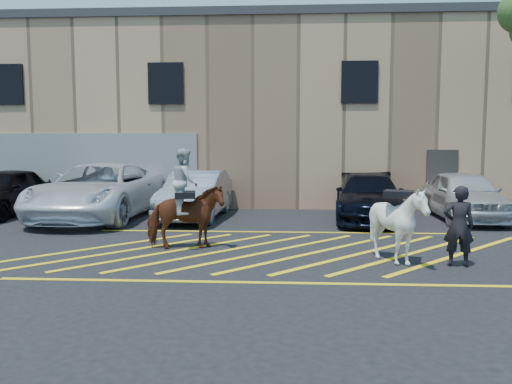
# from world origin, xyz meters

# --- Properties ---
(ground) EXTENTS (90.00, 90.00, 0.00)m
(ground) POSITION_xyz_m (0.00, 0.00, 0.00)
(ground) COLOR black
(ground) RESTS_ON ground
(car_black_suv) EXTENTS (1.90, 4.73, 1.61)m
(car_black_suv) POSITION_xyz_m (-9.16, 4.88, 0.81)
(car_black_suv) COLOR black
(car_black_suv) RESTS_ON ground
(car_white_pickup) EXTENTS (3.20, 6.52, 1.78)m
(car_white_pickup) POSITION_xyz_m (-5.63, 4.47, 0.89)
(car_white_pickup) COLOR white
(car_white_pickup) RESTS_ON ground
(car_silver_sedan) EXTENTS (1.89, 4.75, 1.54)m
(car_silver_sedan) POSITION_xyz_m (-2.52, 4.64, 0.77)
(car_silver_sedan) COLOR #9397A0
(car_silver_sedan) RESTS_ON ground
(car_blue_suv) EXTENTS (2.61, 5.24, 1.46)m
(car_blue_suv) POSITION_xyz_m (3.02, 4.61, 0.73)
(car_blue_suv) COLOR black
(car_blue_suv) RESTS_ON ground
(car_white_suv) EXTENTS (2.03, 4.68, 1.57)m
(car_white_suv) POSITION_xyz_m (6.06, 4.83, 0.79)
(car_white_suv) COLOR silver
(car_white_suv) RESTS_ON ground
(handler) EXTENTS (0.63, 0.46, 1.61)m
(handler) POSITION_xyz_m (3.76, -1.39, 0.80)
(handler) COLOR black
(handler) RESTS_ON ground
(warehouse) EXTENTS (32.42, 10.20, 7.30)m
(warehouse) POSITION_xyz_m (-0.01, 11.99, 3.65)
(warehouse) COLOR tan
(warehouse) RESTS_ON ground
(hatching_zone) EXTENTS (12.60, 5.12, 0.01)m
(hatching_zone) POSITION_xyz_m (-0.00, -0.30, 0.01)
(hatching_zone) COLOR yellow
(hatching_zone) RESTS_ON ground
(mounted_bay) EXTENTS (1.87, 1.12, 2.31)m
(mounted_bay) POSITION_xyz_m (-1.94, -0.07, 0.93)
(mounted_bay) COLOR #602316
(mounted_bay) RESTS_ON ground
(saddled_white) EXTENTS (1.66, 1.76, 1.58)m
(saddled_white) POSITION_xyz_m (2.62, -1.21, 0.80)
(saddled_white) COLOR white
(saddled_white) RESTS_ON ground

